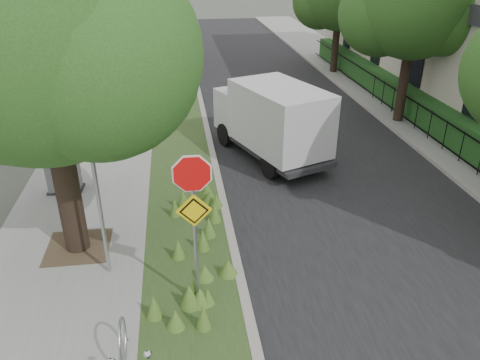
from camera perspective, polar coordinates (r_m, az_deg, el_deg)
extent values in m
plane|color=#4C5147|center=(9.13, 4.38, -16.74)|extent=(120.00, 120.00, 0.00)
cube|color=gray|center=(17.78, -16.20, 5.18)|extent=(3.50, 60.00, 0.12)
cube|color=#2D471E|center=(17.58, -7.28, 5.81)|extent=(2.00, 60.00, 0.12)
cube|color=#9E9991|center=(17.61, -4.02, 6.02)|extent=(0.20, 60.00, 0.13)
cube|color=black|center=(18.19, 7.11, 6.36)|extent=(7.00, 60.00, 0.01)
cube|color=#9E9991|center=(19.35, 17.27, 6.79)|extent=(0.20, 60.00, 0.13)
cube|color=gray|center=(20.12, 21.70, 6.82)|extent=(3.20, 60.00, 0.12)
cylinder|color=black|center=(10.33, -20.92, 2.62)|extent=(0.52, 0.52, 4.48)
sphere|color=#22511B|center=(9.63, -23.65, 17.53)|extent=(5.40, 5.40, 5.40)
sphere|color=#22511B|center=(8.85, -17.10, 14.31)|extent=(3.78, 3.78, 3.78)
cube|color=#473828|center=(11.36, -19.10, -7.71)|extent=(1.40, 1.40, 0.01)
cylinder|color=#A5A8AD|center=(9.37, -17.07, -0.84)|extent=(0.08, 0.08, 4.00)
torus|color=#A5A8AD|center=(8.29, -14.13, -18.43)|extent=(0.05, 0.77, 0.77)
cube|color=#A5A8AD|center=(8.80, -13.66, -18.44)|extent=(0.06, 0.06, 0.04)
cylinder|color=#A5A8AD|center=(8.45, -5.49, -6.83)|extent=(0.07, 0.07, 3.00)
cylinder|color=red|center=(7.80, -5.87, 0.73)|extent=(0.86, 0.03, 0.86)
cylinder|color=white|center=(7.82, -5.87, 0.77)|extent=(0.94, 0.02, 0.94)
cube|color=yellow|center=(8.13, -5.64, -3.71)|extent=(0.64, 0.03, 0.64)
cube|color=black|center=(19.36, 19.58, 9.60)|extent=(0.04, 24.00, 0.04)
cube|color=black|center=(19.59, 19.23, 7.38)|extent=(0.04, 24.00, 0.04)
cylinder|color=black|center=(19.49, 19.38, 8.34)|extent=(0.03, 0.03, 1.00)
cube|color=#194217|center=(19.80, 21.23, 8.47)|extent=(1.00, 24.00, 1.10)
cube|color=#2D2D33|center=(19.12, 23.24, 18.81)|extent=(0.25, 26.00, 0.60)
cylinder|color=black|center=(19.01, 19.53, 12.67)|extent=(0.36, 0.36, 4.03)
sphere|color=#22511B|center=(18.84, 16.88, 18.92)|extent=(3.15, 3.15, 3.15)
sphere|color=#22511B|center=(18.62, 23.67, 18.14)|extent=(2.94, 2.94, 2.94)
cylinder|color=black|center=(26.27, 11.65, 16.71)|extent=(0.36, 0.36, 3.64)
sphere|color=#22511B|center=(26.32, 9.71, 20.71)|extent=(2.85, 2.85, 2.85)
sphere|color=#22511B|center=(25.85, 14.09, 20.43)|extent=(2.66, 2.66, 2.66)
cube|color=#262628|center=(15.33, 3.73, 4.31)|extent=(3.25, 4.90, 0.16)
cube|color=#B7BABC|center=(16.50, 0.49, 8.74)|extent=(2.09, 1.76, 1.38)
cube|color=silver|center=(14.58, 4.86, 7.61)|extent=(2.95, 3.75, 1.90)
cube|color=#262628|center=(14.00, -20.41, -1.06)|extent=(0.95, 0.65, 0.04)
cube|color=slate|center=(13.75, -20.80, 1.16)|extent=(0.85, 0.55, 1.24)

